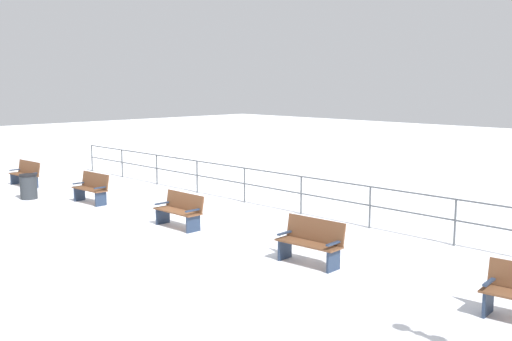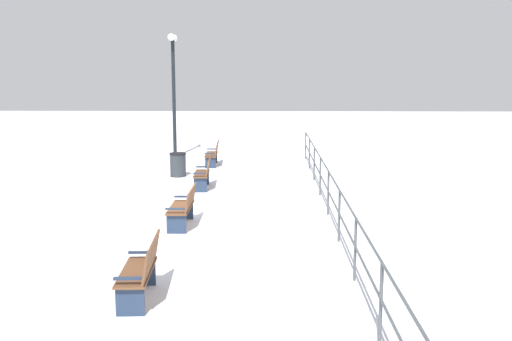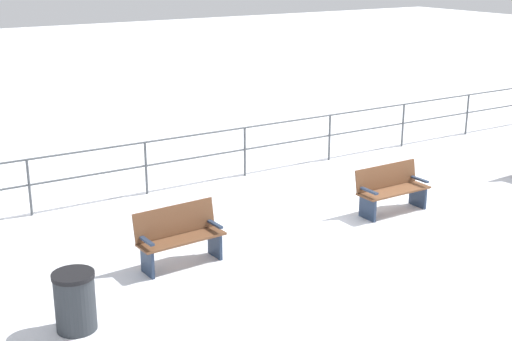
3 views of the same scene
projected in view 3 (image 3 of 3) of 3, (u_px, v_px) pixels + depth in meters
The scene contains 5 objects.
ground_plane at pixel (394, 213), 13.56m from camera, with size 80.00×80.00×0.00m, color white.
bench_second at pixel (179, 235), 11.20m from camera, with size 0.56×1.45×0.95m.
bench_third at pixel (391, 189), 13.52m from camera, with size 0.55×1.50×0.90m.
waterfront_railing at pixel (289, 135), 16.24m from camera, with size 0.05×21.45×1.13m.
trash_bin at pixel (75, 301), 9.26m from camera, with size 0.56×0.56×0.81m.
Camera 3 is at (9.36, -9.00, 4.78)m, focal length 49.47 mm.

